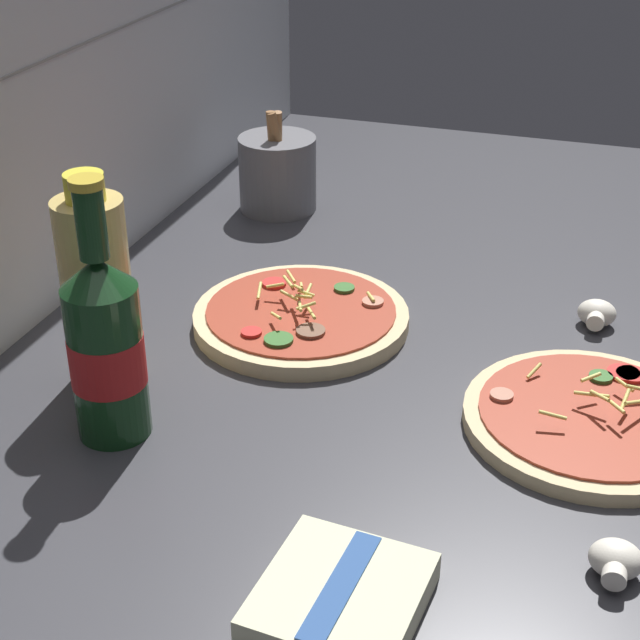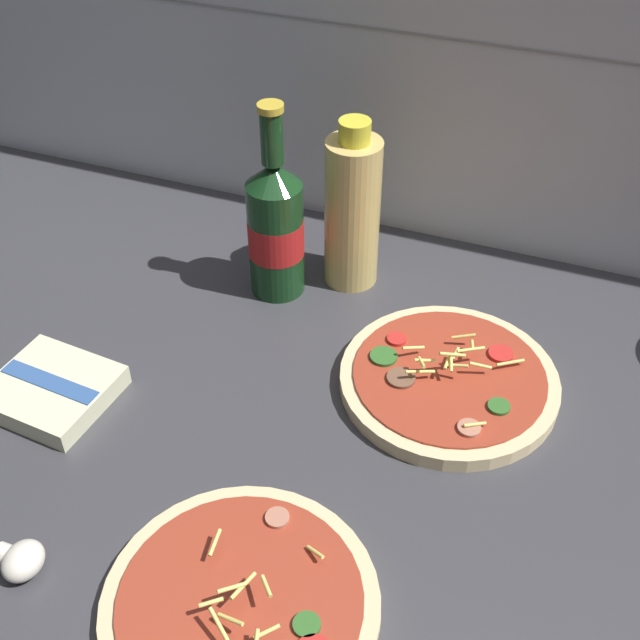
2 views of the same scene
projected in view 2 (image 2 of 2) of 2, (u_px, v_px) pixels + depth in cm
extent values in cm
cube|color=#38383D|center=(350.00, 496.00, 78.81)|extent=(160.00, 90.00, 2.50)
cube|color=silver|center=(485.00, 42.00, 92.47)|extent=(160.00, 1.00, 60.00)
cube|color=gray|center=(484.00, 44.00, 92.08)|extent=(156.80, 0.16, 0.30)
cylinder|color=beige|center=(241.00, 604.00, 67.85)|extent=(23.77, 23.77, 1.43)
cylinder|color=#9E3823|center=(240.00, 599.00, 67.29)|extent=(20.91, 20.91, 0.30)
cylinder|color=#336628|center=(307.00, 625.00, 65.14)|extent=(2.34, 2.34, 0.40)
cylinder|color=#B7755B|center=(277.00, 518.00, 73.06)|extent=(2.26, 2.26, 0.40)
cylinder|color=#EADB6B|center=(266.00, 586.00, 65.47)|extent=(1.74, 1.87, 0.62)
cylinder|color=#EADB6B|center=(243.00, 586.00, 66.20)|extent=(1.03, 3.30, 0.96)
cylinder|color=#EADB6B|center=(231.00, 588.00, 65.59)|extent=(1.98, 1.96, 0.74)
cylinder|color=#EADB6B|center=(318.00, 553.00, 69.72)|extent=(2.05, 1.33, 1.07)
cylinder|color=#EADB6B|center=(215.00, 542.00, 69.67)|extent=(0.57, 2.58, 0.74)
cylinder|color=#EADB6B|center=(231.00, 619.00, 64.06)|extent=(2.58, 0.83, 1.13)
cylinder|color=#EADB6B|center=(211.00, 602.00, 64.85)|extent=(1.78, 1.58, 0.40)
cylinder|color=#EADB6B|center=(219.00, 624.00, 63.47)|extent=(2.60, 1.98, 1.19)
cylinder|color=#EADB6B|center=(267.00, 632.00, 63.54)|extent=(1.82, 1.94, 0.50)
cylinder|color=beige|center=(449.00, 381.00, 87.93)|extent=(23.96, 23.96, 1.76)
cylinder|color=#9E3823|center=(450.00, 374.00, 87.26)|extent=(21.09, 21.09, 0.30)
cylinder|color=#336628|center=(384.00, 356.00, 88.95)|extent=(3.10, 3.10, 0.40)
cylinder|color=#B7755B|center=(469.00, 428.00, 80.89)|extent=(2.42, 2.42, 0.40)
cylinder|color=#336628|center=(499.00, 406.00, 83.16)|extent=(2.38, 2.38, 0.40)
cylinder|color=red|center=(397.00, 339.00, 91.13)|extent=(2.21, 2.21, 0.40)
cylinder|color=red|center=(501.00, 354.00, 89.26)|extent=(2.79, 2.79, 0.40)
cylinder|color=brown|center=(401.00, 378.00, 86.36)|extent=(3.12, 3.12, 0.40)
cylinder|color=#EADB6B|center=(510.00, 363.00, 87.42)|extent=(2.85, 2.16, 0.41)
cylinder|color=#EADB6B|center=(454.00, 356.00, 87.20)|extent=(0.72, 2.27, 0.96)
cylinder|color=#EADB6B|center=(471.00, 349.00, 86.69)|extent=(2.85, 2.22, 0.63)
cylinder|color=#EADB6B|center=(425.00, 360.00, 86.09)|extent=(2.25, 1.22, 0.55)
cylinder|color=#EADB6B|center=(451.00, 364.00, 85.40)|extent=(0.91, 1.95, 0.99)
cylinder|color=#EADB6B|center=(422.00, 362.00, 85.43)|extent=(1.38, 2.09, 0.91)
cylinder|color=#EADB6B|center=(457.00, 365.00, 85.27)|extent=(2.41, 0.44, 0.87)
cylinder|color=#EADB6B|center=(475.00, 424.00, 80.81)|extent=(2.19, 1.58, 0.50)
cylinder|color=#EADB6B|center=(420.00, 372.00, 85.53)|extent=(3.01, 2.00, 0.86)
cylinder|color=#EADB6B|center=(480.00, 365.00, 86.20)|extent=(2.50, 1.27, 1.09)
cylinder|color=#EADB6B|center=(413.00, 348.00, 88.42)|extent=(2.32, 2.06, 1.05)
cylinder|color=#EADB6B|center=(464.00, 336.00, 89.76)|extent=(2.67, 0.99, 1.04)
cylinder|color=#EADB6B|center=(452.00, 354.00, 85.65)|extent=(2.76, 2.08, 1.32)
cylinder|color=#EADB6B|center=(472.00, 345.00, 88.24)|extent=(0.84, 2.08, 0.80)
cylinder|color=#EADB6B|center=(447.00, 363.00, 85.73)|extent=(0.40, 1.92, 0.45)
cylinder|color=#143819|center=(276.00, 239.00, 97.23)|extent=(6.78, 6.78, 14.95)
cone|color=#143819|center=(273.00, 174.00, 91.45)|extent=(6.78, 6.78, 2.86)
cylinder|color=#143819|center=(272.00, 138.00, 88.45)|extent=(2.58, 2.58, 6.35)
cylinder|color=gold|center=(270.00, 108.00, 86.13)|extent=(2.96, 2.96, 0.80)
cylinder|color=red|center=(276.00, 237.00, 97.04)|extent=(6.85, 6.85, 4.78)
cylinder|color=#D6B766|center=(352.00, 214.00, 97.40)|extent=(6.80, 6.80, 19.33)
cylinder|color=yellow|center=(355.00, 131.00, 90.27)|extent=(3.74, 3.74, 2.64)
cylinder|color=white|center=(8.00, 555.00, 70.65)|extent=(1.86, 1.86, 1.86)
ellipsoid|color=silver|center=(23.00, 561.00, 70.20)|extent=(3.52, 4.14, 2.90)
cube|color=beige|center=(53.00, 388.00, 86.64)|extent=(13.21, 12.39, 2.40)
cube|color=#335693|center=(51.00, 380.00, 85.81)|extent=(11.83, 3.01, 0.16)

